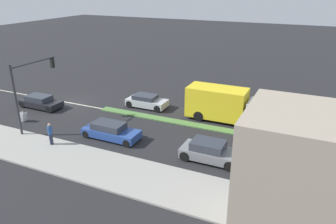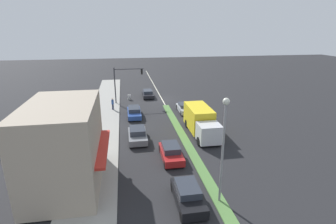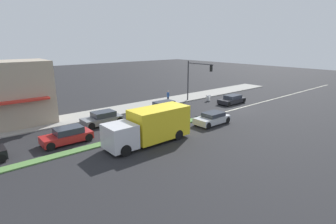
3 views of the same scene
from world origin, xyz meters
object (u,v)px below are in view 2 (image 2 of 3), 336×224
Objects in this scene: suv_black at (188,195)px; delivery_truck at (201,121)px; traffic_signal_main at (124,79)px; warning_aframe_sign at (129,97)px; suv_grey at (138,135)px; hatchback_red at (171,152)px; sedan_dark at (148,94)px; pedestrian at (113,104)px; sedan_silver at (185,108)px; coupe_blue at (134,112)px; street_lamp at (224,138)px.

delivery_truck is at bearing -110.19° from suv_black.
warning_aframe_sign is at bearing -108.60° from traffic_signal_main.
suv_grey is (-1.12, 14.73, -3.24)m from traffic_signal_main.
traffic_signal_main is 19.99m from hatchback_red.
suv_black is at bearing 90.00° from sedan_dark.
hatchback_red is (-0.00, -6.49, -0.00)m from suv_black.
pedestrian is 11.68m from suv_grey.
sedan_silver is (-10.12, 2.54, -0.40)m from pedestrian.
pedestrian is 4.41m from coupe_blue.
sedan_dark is (-0.00, -29.11, -0.07)m from suv_black.
suv_grey is 18.23m from sedan_dark.
suv_grey is 0.89× the size of coupe_blue.
pedestrian is 0.43× the size of sedan_silver.
delivery_truck is (-8.32, 13.86, -2.43)m from traffic_signal_main.
pedestrian is 0.37× the size of coupe_blue.
warning_aframe_sign is 0.21× the size of suv_black.
traffic_signal_main is 1.24× the size of coupe_blue.
delivery_truck reaches higher than coupe_blue.
coupe_blue is at bearing -77.49° from hatchback_red.
delivery_truck is at bearing 115.55° from warning_aframe_sign.
suv_black is 29.11m from sedan_dark.
pedestrian is (7.92, -22.58, -3.77)m from street_lamp.
pedestrian is (1.79, 3.43, -2.90)m from traffic_signal_main.
sedan_silver is at bearing 165.90° from pedestrian.
suv_grey reaches higher than sedan_silver.
pedestrian is at bearing 62.39° from traffic_signal_main.
street_lamp is 8.80× the size of warning_aframe_sign.
delivery_truck is at bearing 104.39° from sedan_dark.
warning_aframe_sign is 16.83m from suv_grey.
delivery_truck reaches higher than warning_aframe_sign.
traffic_signal_main is 0.75× the size of delivery_truck.
coupe_blue is (-0.00, -8.02, -0.05)m from suv_grey.
sedan_dark is (-3.92, -3.29, -3.32)m from traffic_signal_main.
pedestrian is at bearing 49.59° from sedan_dark.
suv_grey is at bearing 6.91° from delivery_truck.
sedan_silver is 7.24m from coupe_blue.
hatchback_red is (2.20, -6.68, -4.13)m from street_lamp.
delivery_truck is 7.93m from sedan_silver.
coupe_blue is 1.11× the size of suv_black.
traffic_signal_main is at bearing -35.66° from sedan_silver.
street_lamp reaches higher than pedestrian.
suv_grey reaches higher than suv_black.
street_lamp is 1.83× the size of suv_grey.
street_lamp reaches higher than suv_grey.
suv_black is at bearing 104.33° from pedestrian.
warning_aframe_sign is at bearing -87.25° from coupe_blue.
delivery_truck is at bearing 135.21° from coupe_blue.
hatchback_red is at bearing -71.78° from street_lamp.
warning_aframe_sign is 8.81m from coupe_blue.
pedestrian is 0.22× the size of delivery_truck.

